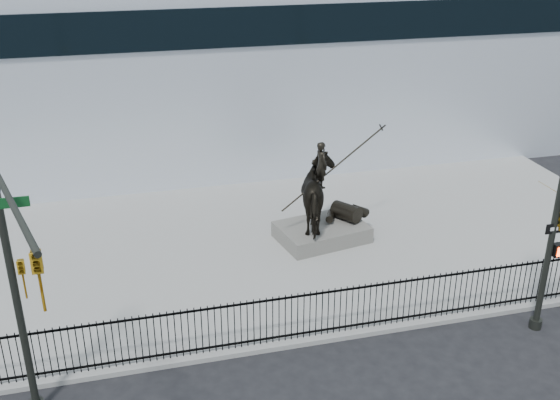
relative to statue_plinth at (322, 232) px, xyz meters
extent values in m
plane|color=black|center=(-2.53, -6.93, -0.44)|extent=(120.00, 120.00, 0.00)
cube|color=gray|center=(-2.53, 0.07, -0.37)|extent=(30.00, 12.00, 0.15)
cube|color=silver|center=(-2.53, 13.07, 4.06)|extent=(44.00, 14.00, 9.00)
cube|color=black|center=(-2.53, -5.68, -0.14)|extent=(22.00, 0.05, 0.05)
cube|color=black|center=(-2.53, -5.68, 1.11)|extent=(22.00, 0.05, 0.05)
cube|color=black|center=(-2.53, -5.68, 0.46)|extent=(22.00, 0.03, 1.50)
cube|color=#615F59|center=(0.00, 0.00, 0.00)|extent=(3.48, 2.71, 0.59)
imported|color=black|center=(0.00, 0.00, 1.54)|extent=(2.55, 2.83, 2.49)
imported|color=black|center=(-0.10, -0.02, 2.68)|extent=(0.51, 0.68, 1.69)
cylinder|color=black|center=(0.34, 0.07, 2.42)|extent=(3.94, 0.83, 2.53)
cylinder|color=black|center=(-9.53, -6.73, 3.06)|extent=(0.18, 0.18, 7.00)
cylinder|color=black|center=(-8.93, -8.86, 6.16)|extent=(1.47, 4.84, 0.12)
imported|color=#C58C15|center=(-8.33, -10.98, 5.53)|extent=(0.18, 0.22, 1.10)
imported|color=#C58C15|center=(-9.31, -6.73, 3.26)|extent=(0.16, 0.20, 1.00)
cube|color=#0C3F19|center=(-9.17, -7.93, 5.66)|extent=(0.90, 0.03, 0.22)
cylinder|color=black|center=(4.47, -6.73, -0.29)|extent=(0.36, 0.36, 0.30)
cylinder|color=black|center=(4.47, -6.73, 3.06)|extent=(0.18, 0.18, 7.00)
cube|color=black|center=(4.75, -6.78, 2.16)|extent=(0.38, 0.22, 0.38)
camera|label=1|loc=(-6.90, -20.51, 10.88)|focal=42.00mm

